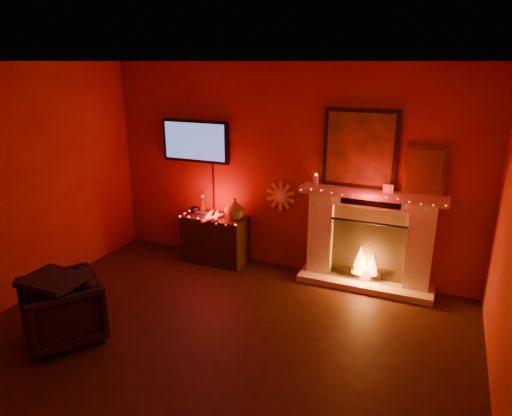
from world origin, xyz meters
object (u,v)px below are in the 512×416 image
Objects in this scene: console_table at (216,236)px; tv at (195,141)px; fireplace at (369,230)px; armchair at (62,310)px; sunburst_clock at (280,196)px.

tv is at bearing 153.57° from console_table.
armchair is (-2.57, -2.43, -0.39)m from fireplace.
fireplace is at bearing 77.53° from armchair.
sunburst_clock is 0.55× the size of armchair.
fireplace is 5.45× the size of sunburst_clock.
fireplace is 1.76× the size of tv.
armchair is at bearing -102.80° from console_table.
tv is 3.10× the size of sunburst_clock.
sunburst_clock is (1.25, 0.03, -0.65)m from tv.
sunburst_clock is at bearing 95.43° from armchair.
tv is 2.82m from armchair.
console_table is at bearing -176.39° from fireplace.
sunburst_clock is 2.95m from armchair.
console_table is (-0.86, -0.22, -0.62)m from sunburst_clock.
fireplace is at bearing 3.61° from console_table.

